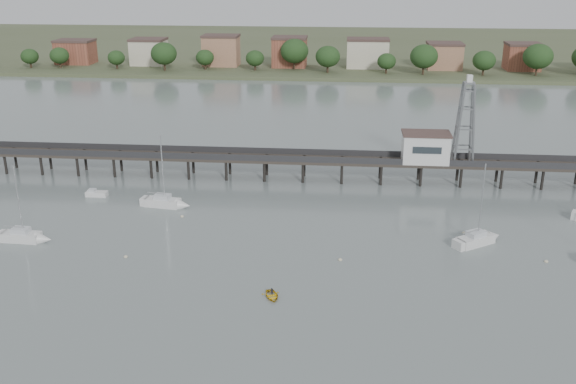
{
  "coord_description": "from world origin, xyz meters",
  "views": [
    {
      "loc": [
        10.7,
        -50.68,
        37.82
      ],
      "look_at": [
        2.27,
        42.0,
        4.0
      ],
      "focal_mm": 40.0,
      "sensor_mm": 36.0,
      "label": 1
    }
  ],
  "objects_px": {
    "sailboat_a": "(28,237)",
    "yellow_dinghy": "(272,297)",
    "pier": "(285,159)",
    "white_tender": "(96,194)",
    "sailboat_b": "(169,203)",
    "lattice_tower": "(465,123)",
    "sailboat_c": "(481,239)"
  },
  "relations": [
    {
      "from": "lattice_tower",
      "to": "yellow_dinghy",
      "type": "height_order",
      "value": "lattice_tower"
    },
    {
      "from": "sailboat_c",
      "to": "sailboat_a",
      "type": "height_order",
      "value": "sailboat_c"
    },
    {
      "from": "sailboat_c",
      "to": "white_tender",
      "type": "bearing_deg",
      "value": 132.92
    },
    {
      "from": "pier",
      "to": "sailboat_b",
      "type": "xyz_separation_m",
      "value": [
        -17.28,
        -15.81,
        -3.15
      ]
    },
    {
      "from": "sailboat_a",
      "to": "yellow_dinghy",
      "type": "xyz_separation_m",
      "value": [
        36.34,
        -12.82,
        -0.65
      ]
    },
    {
      "from": "sailboat_a",
      "to": "yellow_dinghy",
      "type": "relative_size",
      "value": 3.99
    },
    {
      "from": "pier",
      "to": "sailboat_a",
      "type": "bearing_deg",
      "value": -137.4
    },
    {
      "from": "pier",
      "to": "lattice_tower",
      "type": "xyz_separation_m",
      "value": [
        31.5,
        0.0,
        7.31
      ]
    },
    {
      "from": "white_tender",
      "to": "yellow_dinghy",
      "type": "relative_size",
      "value": 1.18
    },
    {
      "from": "pier",
      "to": "lattice_tower",
      "type": "bearing_deg",
      "value": 0.0
    },
    {
      "from": "pier",
      "to": "white_tender",
      "type": "bearing_deg",
      "value": -158.8
    },
    {
      "from": "pier",
      "to": "sailboat_a",
      "type": "height_order",
      "value": "sailboat_a"
    },
    {
      "from": "pier",
      "to": "lattice_tower",
      "type": "relative_size",
      "value": 9.68
    },
    {
      "from": "sailboat_a",
      "to": "yellow_dinghy",
      "type": "bearing_deg",
      "value": -16.85
    },
    {
      "from": "sailboat_a",
      "to": "lattice_tower",
      "type": "bearing_deg",
      "value": 27.98
    },
    {
      "from": "lattice_tower",
      "to": "sailboat_b",
      "type": "xyz_separation_m",
      "value": [
        -48.78,
        -15.81,
        -10.46
      ]
    },
    {
      "from": "sailboat_b",
      "to": "sailboat_a",
      "type": "height_order",
      "value": "sailboat_b"
    },
    {
      "from": "lattice_tower",
      "to": "sailboat_b",
      "type": "bearing_deg",
      "value": -162.04
    },
    {
      "from": "sailboat_a",
      "to": "yellow_dinghy",
      "type": "height_order",
      "value": "sailboat_a"
    },
    {
      "from": "pier",
      "to": "yellow_dinghy",
      "type": "relative_size",
      "value": 49.9
    },
    {
      "from": "sailboat_c",
      "to": "sailboat_a",
      "type": "bearing_deg",
      "value": 150.16
    },
    {
      "from": "white_tender",
      "to": "sailboat_b",
      "type": "bearing_deg",
      "value": -15.35
    },
    {
      "from": "lattice_tower",
      "to": "yellow_dinghy",
      "type": "distance_m",
      "value": 53.56
    },
    {
      "from": "sailboat_a",
      "to": "pier",
      "type": "bearing_deg",
      "value": 45.18
    },
    {
      "from": "lattice_tower",
      "to": "sailboat_c",
      "type": "distance_m",
      "value": 27.69
    },
    {
      "from": "lattice_tower",
      "to": "sailboat_b",
      "type": "height_order",
      "value": "lattice_tower"
    },
    {
      "from": "sailboat_c",
      "to": "sailboat_b",
      "type": "height_order",
      "value": "sailboat_b"
    },
    {
      "from": "sailboat_c",
      "to": "yellow_dinghy",
      "type": "height_order",
      "value": "sailboat_c"
    },
    {
      "from": "lattice_tower",
      "to": "sailboat_b",
      "type": "distance_m",
      "value": 52.34
    },
    {
      "from": "pier",
      "to": "sailboat_b",
      "type": "distance_m",
      "value": 23.64
    },
    {
      "from": "white_tender",
      "to": "sailboat_c",
      "type": "bearing_deg",
      "value": -12.33
    },
    {
      "from": "pier",
      "to": "lattice_tower",
      "type": "distance_m",
      "value": 32.34
    }
  ]
}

